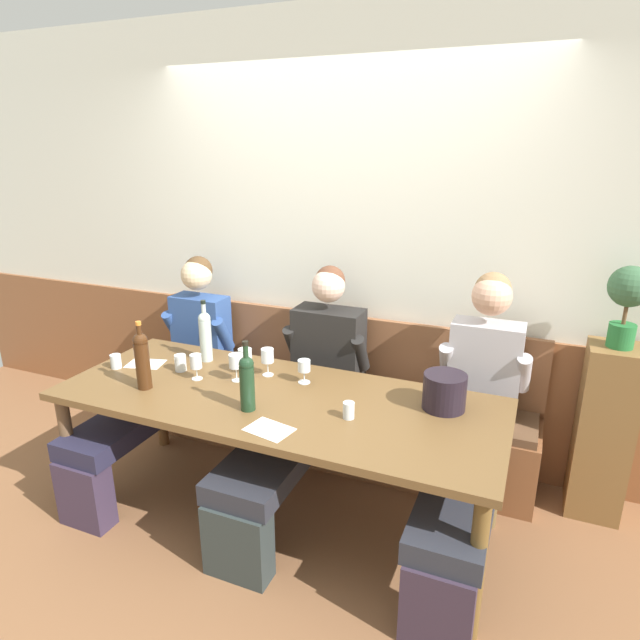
% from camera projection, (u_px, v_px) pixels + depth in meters
% --- Properties ---
extents(ground_plane, '(6.80, 6.80, 0.02)m').
position_uv_depth(ground_plane, '(271.00, 529.00, 2.96)').
color(ground_plane, brown).
rests_on(ground_plane, ground).
extents(room_wall_back, '(6.80, 0.08, 2.80)m').
position_uv_depth(room_wall_back, '(343.00, 243.00, 3.47)').
color(room_wall_back, silver).
rests_on(room_wall_back, ground).
extents(wood_wainscot_panel, '(6.80, 0.03, 0.92)m').
position_uv_depth(wood_wainscot_panel, '(339.00, 379.00, 3.72)').
color(wood_wainscot_panel, brown).
rests_on(wood_wainscot_panel, ground).
extents(wall_bench, '(2.65, 0.42, 0.94)m').
position_uv_depth(wall_bench, '(327.00, 416.00, 3.59)').
color(wall_bench, brown).
rests_on(wall_bench, ground).
extents(dining_table, '(2.35, 0.91, 0.75)m').
position_uv_depth(dining_table, '(276.00, 409.00, 2.83)').
color(dining_table, brown).
rests_on(dining_table, ground).
extents(person_center_left_seat, '(0.49, 1.35, 1.29)m').
position_uv_depth(person_center_left_seat, '(168.00, 369.00, 3.48)').
color(person_center_left_seat, '#372A3F').
rests_on(person_center_left_seat, ground).
extents(person_center_right_seat, '(0.54, 1.35, 1.30)m').
position_uv_depth(person_center_right_seat, '(305.00, 392.00, 3.14)').
color(person_center_right_seat, '#2C3534').
rests_on(person_center_right_seat, ground).
extents(person_left_seat, '(0.50, 1.35, 1.35)m').
position_uv_depth(person_left_seat, '(474.00, 419.00, 2.79)').
color(person_left_seat, '#332737').
rests_on(person_left_seat, ground).
extents(ice_bucket, '(0.21, 0.21, 0.18)m').
position_uv_depth(ice_bucket, '(444.00, 391.00, 2.66)').
color(ice_bucket, black).
rests_on(ice_bucket, dining_table).
extents(wine_bottle_green_tall, '(0.08, 0.08, 0.38)m').
position_uv_depth(wine_bottle_green_tall, '(142.00, 359.00, 2.85)').
color(wine_bottle_green_tall, '#3F2210').
rests_on(wine_bottle_green_tall, dining_table).
extents(wine_bottle_amber_mid, '(0.07, 0.07, 0.36)m').
position_uv_depth(wine_bottle_amber_mid, '(247.00, 381.00, 2.62)').
color(wine_bottle_amber_mid, '#1A351F').
rests_on(wine_bottle_amber_mid, dining_table).
extents(wine_bottle_clear_water, '(0.07, 0.07, 0.38)m').
position_uv_depth(wine_bottle_clear_water, '(205.00, 335.00, 3.22)').
color(wine_bottle_clear_water, '#B5C6BF').
rests_on(wine_bottle_clear_water, dining_table).
extents(wine_glass_center_rear, '(0.07, 0.07, 0.13)m').
position_uv_depth(wine_glass_center_rear, '(304.00, 367.00, 2.94)').
color(wine_glass_center_rear, silver).
rests_on(wine_glass_center_rear, dining_table).
extents(wine_glass_right_end, '(0.06, 0.06, 0.15)m').
position_uv_depth(wine_glass_right_end, '(196.00, 363.00, 2.98)').
color(wine_glass_right_end, silver).
rests_on(wine_glass_right_end, dining_table).
extents(wine_glass_near_bucket, '(0.08, 0.08, 0.16)m').
position_uv_depth(wine_glass_near_bucket, '(236.00, 361.00, 2.96)').
color(wine_glass_near_bucket, silver).
rests_on(wine_glass_near_bucket, dining_table).
extents(wine_glass_left_end, '(0.07, 0.07, 0.16)m').
position_uv_depth(wine_glass_left_end, '(267.00, 357.00, 3.03)').
color(wine_glass_left_end, silver).
rests_on(wine_glass_left_end, dining_table).
extents(wine_glass_mid_right, '(0.08, 0.08, 0.15)m').
position_uv_depth(wine_glass_mid_right, '(245.00, 356.00, 3.06)').
color(wine_glass_mid_right, silver).
rests_on(wine_glass_mid_right, dining_table).
extents(water_tumbler_left, '(0.07, 0.07, 0.10)m').
position_uv_depth(water_tumbler_left, '(180.00, 363.00, 3.11)').
color(water_tumbler_left, silver).
rests_on(water_tumbler_left, dining_table).
extents(water_tumbler_center, '(0.06, 0.06, 0.08)m').
position_uv_depth(water_tumbler_center, '(349.00, 410.00, 2.57)').
color(water_tumbler_center, silver).
rests_on(water_tumbler_center, dining_table).
extents(water_tumbler_right, '(0.06, 0.06, 0.08)m').
position_uv_depth(water_tumbler_right, '(116.00, 361.00, 3.15)').
color(water_tumbler_right, silver).
rests_on(water_tumbler_right, dining_table).
extents(tasting_sheet_left_guest, '(0.24, 0.20, 0.00)m').
position_uv_depth(tasting_sheet_left_guest, '(145.00, 364.00, 3.22)').
color(tasting_sheet_left_guest, white).
rests_on(tasting_sheet_left_guest, dining_table).
extents(tasting_sheet_right_guest, '(0.24, 0.19, 0.00)m').
position_uv_depth(tasting_sheet_right_guest, '(269.00, 429.00, 2.48)').
color(tasting_sheet_right_guest, white).
rests_on(tasting_sheet_right_guest, dining_table).
extents(corner_pedestal, '(0.28, 0.28, 1.00)m').
position_uv_depth(corner_pedestal, '(603.00, 432.00, 2.96)').
color(corner_pedestal, brown).
rests_on(corner_pedestal, ground).
extents(potted_plant, '(0.21, 0.21, 0.43)m').
position_uv_depth(potted_plant, '(628.00, 296.00, 2.71)').
color(potted_plant, '#236B31').
rests_on(potted_plant, corner_pedestal).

